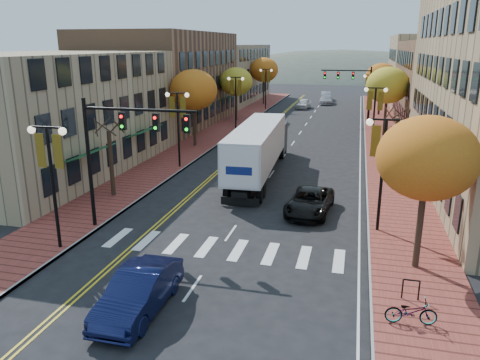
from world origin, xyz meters
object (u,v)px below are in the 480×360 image
Objects in this scene: navy_sedan at (139,292)px; bicycle at (411,312)px; semi_truck at (260,145)px; black_suv at (310,202)px.

navy_sedan is 9.78m from bicycle.
bicycle is (9.69, 1.35, -0.19)m from navy_sedan.
semi_truck is 19.70m from navy_sedan.
black_suv is at bearing 67.60° from navy_sedan.
bicycle is (9.21, -18.29, -1.71)m from semi_truck.
navy_sedan is at bearing -107.38° from black_suv.
navy_sedan is 2.74× the size of bicycle.
navy_sedan is 13.20m from black_suv.
navy_sedan is 0.97× the size of black_suv.
black_suv is (5.04, 12.20, -0.11)m from navy_sedan.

